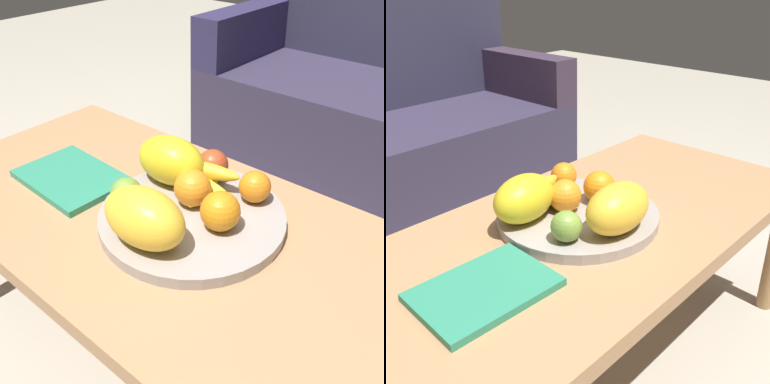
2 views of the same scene
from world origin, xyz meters
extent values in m
plane|color=#AEA696|center=(0.00, 0.00, 0.00)|extent=(8.00, 8.00, 0.00)
cube|color=#AE7F55|center=(0.00, 0.00, 0.44)|extent=(1.29, 0.59, 0.04)
cylinder|color=#A6804F|center=(0.60, 0.26, 0.21)|extent=(0.05, 0.05, 0.42)
cube|color=#312B43|center=(0.11, 1.26, 0.20)|extent=(1.70, 0.70, 0.40)
cube|color=#382A3B|center=(0.89, 1.26, 0.51)|extent=(0.14, 0.70, 0.22)
cylinder|color=#9F9793|center=(0.01, 0.03, 0.47)|extent=(0.39, 0.39, 0.03)
ellipsoid|color=yellow|center=(-0.10, 0.09, 0.54)|extent=(0.17, 0.12, 0.11)
ellipsoid|color=yellow|center=(0.00, -0.10, 0.54)|extent=(0.18, 0.11, 0.11)
sphere|color=orange|center=(-0.01, 0.05, 0.52)|extent=(0.08, 0.08, 0.08)
sphere|color=orange|center=(0.08, 0.15, 0.52)|extent=(0.07, 0.07, 0.07)
sphere|color=orange|center=(0.08, 0.02, 0.52)|extent=(0.08, 0.08, 0.08)
sphere|color=#B54320|center=(-0.04, 0.16, 0.52)|extent=(0.07, 0.07, 0.07)
sphere|color=olive|center=(-0.11, -0.04, 0.52)|extent=(0.07, 0.07, 0.07)
ellipsoid|color=yellow|center=(-0.01, 0.09, 0.50)|extent=(0.07, 0.15, 0.03)
ellipsoid|color=yellow|center=(0.00, 0.10, 0.50)|extent=(0.15, 0.06, 0.03)
ellipsoid|color=gold|center=(-0.03, 0.12, 0.53)|extent=(0.15, 0.07, 0.03)
cube|color=#2D8767|center=(-0.32, -0.03, 0.46)|extent=(0.26, 0.19, 0.02)
camera|label=1|loc=(0.47, -0.52, 1.01)|focal=40.46mm
camera|label=2|loc=(-0.72, -0.64, 1.00)|focal=43.80mm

